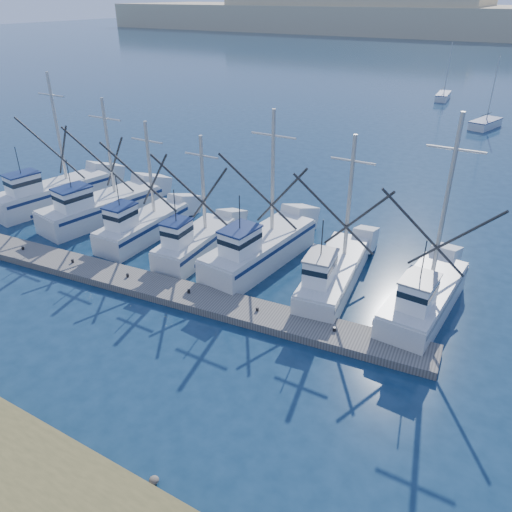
% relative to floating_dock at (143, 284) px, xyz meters
% --- Properties ---
extents(ground, '(500.00, 500.00, 0.00)m').
position_rel_floating_dock_xyz_m(ground, '(7.87, -5.34, -0.21)').
color(ground, '#0D243A').
rests_on(ground, ground).
extents(floating_dock, '(31.67, 5.18, 0.42)m').
position_rel_floating_dock_xyz_m(floating_dock, '(0.00, 0.00, 0.00)').
color(floating_dock, slate).
rests_on(floating_dock, ground).
extents(trawler_fleet, '(31.43, 9.07, 9.92)m').
position_rel_floating_dock_xyz_m(trawler_fleet, '(-0.66, 5.15, 0.77)').
color(trawler_fleet, silver).
rests_on(trawler_fleet, ground).
extents(sailboat_near, '(3.26, 5.45, 8.10)m').
position_rel_floating_dock_xyz_m(sailboat_near, '(10.61, 49.16, 0.29)').
color(sailboat_near, silver).
rests_on(sailboat_near, ground).
extents(sailboat_far, '(2.04, 5.65, 8.10)m').
position_rel_floating_dock_xyz_m(sailboat_far, '(2.22, 65.15, 0.29)').
color(sailboat_far, silver).
rests_on(sailboat_far, ground).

